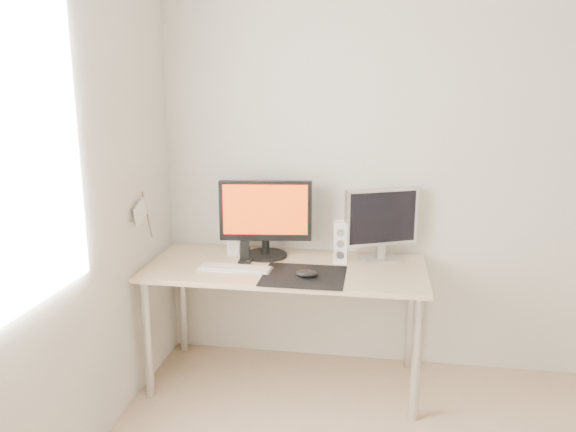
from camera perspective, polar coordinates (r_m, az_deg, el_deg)
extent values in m
plane|color=beige|center=(3.47, 16.15, 4.46)|extent=(3.50, 0.00, 3.50)
cube|color=black|center=(3.07, 1.62, -6.09)|extent=(0.45, 0.40, 0.00)
ellipsoid|color=black|center=(3.04, 1.92, -5.87)|extent=(0.12, 0.07, 0.04)
cube|color=#D1B587|center=(3.25, -0.25, -5.31)|extent=(1.60, 0.70, 0.03)
cylinder|color=silver|center=(3.33, -14.07, -12.05)|extent=(0.05, 0.05, 0.70)
cylinder|color=silver|center=(3.09, 12.90, -14.01)|extent=(0.05, 0.05, 0.70)
cylinder|color=silver|center=(3.82, -10.66, -8.47)|extent=(0.05, 0.05, 0.70)
cylinder|color=silver|center=(3.62, 12.35, -9.82)|extent=(0.05, 0.05, 0.70)
cylinder|color=black|center=(3.42, -2.26, -3.97)|extent=(0.29, 0.29, 0.02)
cylinder|color=black|center=(3.40, -2.28, -2.87)|extent=(0.05, 0.05, 0.12)
cube|color=black|center=(3.34, -2.30, 0.55)|extent=(0.55, 0.12, 0.36)
cube|color=#FA4B0D|center=(3.31, -2.33, 0.62)|extent=(0.50, 0.07, 0.30)
cube|color=silver|center=(3.38, 9.31, -4.32)|extent=(0.27, 0.24, 0.01)
cube|color=#B8B8BA|center=(3.37, 9.35, -3.39)|extent=(0.06, 0.06, 0.10)
cube|color=silver|center=(3.32, 9.48, -0.08)|extent=(0.42, 0.23, 0.34)
cube|color=black|center=(3.30, 9.64, -0.16)|extent=(0.37, 0.18, 0.30)
cube|color=white|center=(3.45, -5.46, -1.88)|extent=(0.08, 0.09, 0.24)
cylinder|color=silver|center=(3.43, -5.61, -3.14)|extent=(0.05, 0.01, 0.05)
cylinder|color=silver|center=(3.41, -5.64, -2.07)|extent=(0.05, 0.01, 0.05)
cylinder|color=silver|center=(3.39, -5.67, -0.98)|extent=(0.05, 0.01, 0.05)
cube|color=white|center=(3.29, 5.40, -2.63)|extent=(0.08, 0.09, 0.24)
cylinder|color=silver|center=(3.27, 5.32, -3.95)|extent=(0.05, 0.01, 0.05)
cylinder|color=#B9BABC|center=(3.25, 5.35, -2.83)|extent=(0.05, 0.01, 0.05)
cylinder|color=#B9BABC|center=(3.23, 5.37, -1.69)|extent=(0.05, 0.01, 0.05)
cube|color=#AAAAAC|center=(3.19, -5.40, -5.34)|extent=(0.43, 0.14, 0.01)
cube|color=white|center=(3.19, -5.40, -5.21)|extent=(0.41, 0.13, 0.01)
cube|color=black|center=(3.31, -4.37, -4.61)|extent=(0.07, 0.06, 0.02)
cube|color=black|center=(3.29, -4.39, -3.52)|extent=(0.06, 0.03, 0.12)
cylinder|color=#A57F54|center=(3.31, -14.11, 0.12)|extent=(0.01, 0.10, 0.29)
cube|color=white|center=(3.22, -14.74, 0.45)|extent=(0.00, 0.19, 0.15)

